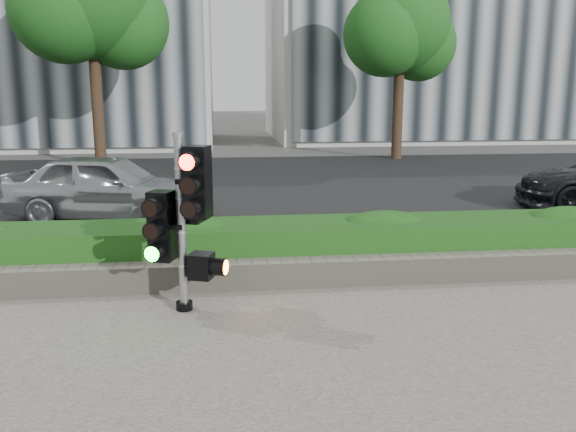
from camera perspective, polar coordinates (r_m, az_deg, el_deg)
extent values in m
plane|color=#51514C|center=(6.07, 1.27, -12.50)|extent=(120.00, 120.00, 0.00)
cube|color=black|center=(15.69, -3.68, 2.79)|extent=(60.00, 13.00, 0.02)
cube|color=gray|center=(9.00, -1.45, -3.85)|extent=(60.00, 0.25, 0.12)
cube|color=gray|center=(7.77, -0.63, -5.36)|extent=(12.00, 0.32, 0.34)
cube|color=#378528|center=(8.34, -1.09, -2.92)|extent=(12.00, 1.00, 0.68)
cube|color=#B7B7B2|center=(32.85, 15.23, 17.71)|extent=(18.00, 10.00, 12.00)
cylinder|color=black|center=(20.33, -17.41, 10.06)|extent=(0.36, 0.36, 4.03)
sphere|color=#164814|center=(20.63, -15.20, 17.03)|extent=(2.88, 2.88, 2.88)
sphere|color=#164814|center=(20.17, -20.26, 17.67)|extent=(3.17, 3.17, 3.17)
cylinder|color=black|center=(21.90, 10.24, 9.93)|extent=(0.36, 0.36, 3.58)
sphere|color=#164814|center=(21.99, 10.52, 17.28)|extent=(3.33, 3.33, 3.33)
sphere|color=#164814|center=(22.47, 12.16, 15.46)|extent=(2.56, 2.56, 2.56)
sphere|color=#164814|center=(21.41, 9.09, 16.45)|extent=(2.82, 2.82, 2.82)
sphere|color=#164814|center=(22.68, 10.11, 19.08)|extent=(2.30, 2.30, 2.30)
cylinder|color=black|center=(7.11, -9.67, -8.26)|extent=(0.19, 0.19, 0.10)
cylinder|color=gray|center=(6.84, -9.95, -0.92)|extent=(0.10, 0.10, 1.96)
cylinder|color=gray|center=(6.69, -10.26, 7.49)|extent=(0.12, 0.12, 0.05)
cube|color=#FF1107|center=(6.64, -8.45, 3.15)|extent=(0.32, 0.32, 0.78)
cube|color=#14E51E|center=(6.91, -11.72, -0.91)|extent=(0.32, 0.32, 0.78)
cube|color=black|center=(6.98, -9.11, 1.57)|extent=(0.32, 0.32, 0.54)
cube|color=orange|center=(6.91, -8.10, -4.63)|extent=(0.32, 0.32, 0.29)
imported|color=#A4A6AB|center=(12.13, -16.62, 2.68)|extent=(3.97, 2.21, 1.28)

